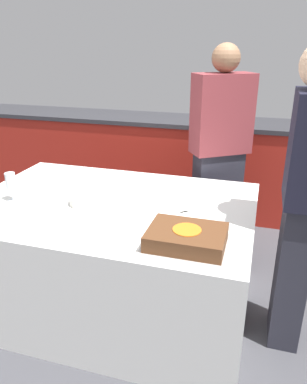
{
  "coord_description": "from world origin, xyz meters",
  "views": [
    {
      "loc": [
        0.84,
        -1.9,
        1.63
      ],
      "look_at": [
        0.27,
        0.0,
        0.82
      ],
      "focal_mm": 35.0,
      "sensor_mm": 36.0,
      "label": 1
    }
  ],
  "objects_px": {
    "person_seated_right": "(303,200)",
    "cake": "(187,237)",
    "wine_glass": "(11,182)",
    "person_cutting_cake": "(219,156)",
    "plate_stack": "(88,199)"
  },
  "relations": [
    {
      "from": "plate_stack",
      "to": "wine_glass",
      "type": "xyz_separation_m",
      "value": [
        -0.45,
        -0.09,
        0.1
      ]
    },
    {
      "from": "cake",
      "to": "person_seated_right",
      "type": "bearing_deg",
      "value": 34.57
    },
    {
      "from": "cake",
      "to": "wine_glass",
      "type": "height_order",
      "value": "wine_glass"
    },
    {
      "from": "wine_glass",
      "to": "person_seated_right",
      "type": "relative_size",
      "value": 0.11
    },
    {
      "from": "plate_stack",
      "to": "wine_glass",
      "type": "relative_size",
      "value": 1.2
    },
    {
      "from": "cake",
      "to": "person_cutting_cake",
      "type": "relative_size",
      "value": 0.25
    },
    {
      "from": "wine_glass",
      "to": "person_cutting_cake",
      "type": "distance_m",
      "value": 1.46
    },
    {
      "from": "cake",
      "to": "person_seated_right",
      "type": "relative_size",
      "value": 0.25
    },
    {
      "from": "wine_glass",
      "to": "person_seated_right",
      "type": "bearing_deg",
      "value": 4.94
    },
    {
      "from": "plate_stack",
      "to": "cake",
      "type": "bearing_deg",
      "value": -25.04
    },
    {
      "from": "plate_stack",
      "to": "person_seated_right",
      "type": "xyz_separation_m",
      "value": [
        1.19,
        0.05,
        0.12
      ]
    },
    {
      "from": "person_seated_right",
      "to": "cake",
      "type": "bearing_deg",
      "value": -55.43
    },
    {
      "from": "cake",
      "to": "person_seated_right",
      "type": "height_order",
      "value": "person_seated_right"
    },
    {
      "from": "person_cutting_cake",
      "to": "plate_stack",
      "type": "bearing_deg",
      "value": 18.04
    },
    {
      "from": "cake",
      "to": "plate_stack",
      "type": "height_order",
      "value": "cake"
    }
  ]
}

